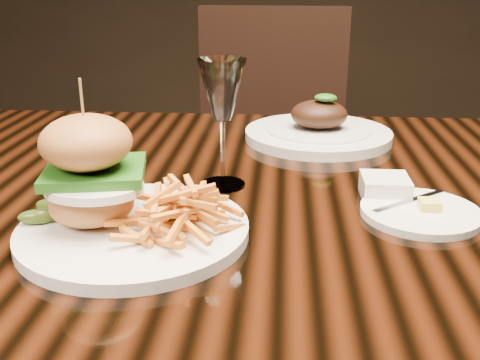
# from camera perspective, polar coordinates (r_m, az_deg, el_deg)

# --- Properties ---
(dining_table) EXTENTS (1.60, 0.90, 0.75)m
(dining_table) POSITION_cam_1_polar(r_m,az_deg,el_deg) (0.85, 4.05, -5.69)
(dining_table) COLOR black
(dining_table) RESTS_ON ground
(burger_plate) EXTENTS (0.27, 0.27, 0.19)m
(burger_plate) POSITION_cam_1_polar(r_m,az_deg,el_deg) (0.67, -11.60, -1.89)
(burger_plate) COLOR silver
(burger_plate) RESTS_ON dining_table
(side_saucer) EXTENTS (0.15, 0.15, 0.02)m
(side_saucer) POSITION_cam_1_polar(r_m,az_deg,el_deg) (0.76, 17.87, -3.10)
(side_saucer) COLOR silver
(side_saucer) RESTS_ON dining_table
(ramekin) EXTENTS (0.08, 0.08, 0.03)m
(ramekin) POSITION_cam_1_polar(r_m,az_deg,el_deg) (0.81, 14.50, -0.69)
(ramekin) COLOR silver
(ramekin) RESTS_ON dining_table
(wine_glass) EXTENTS (0.07, 0.07, 0.19)m
(wine_glass) POSITION_cam_1_polar(r_m,az_deg,el_deg) (0.79, -1.82, 8.69)
(wine_glass) COLOR white
(wine_glass) RESTS_ON dining_table
(far_dish) EXTENTS (0.27, 0.27, 0.09)m
(far_dish) POSITION_cam_1_polar(r_m,az_deg,el_deg) (1.06, 7.95, 4.98)
(far_dish) COLOR silver
(far_dish) RESTS_ON dining_table
(chair_far) EXTENTS (0.48, 0.48, 0.95)m
(chair_far) POSITION_cam_1_polar(r_m,az_deg,el_deg) (1.73, 2.96, 3.29)
(chair_far) COLOR black
(chair_far) RESTS_ON ground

